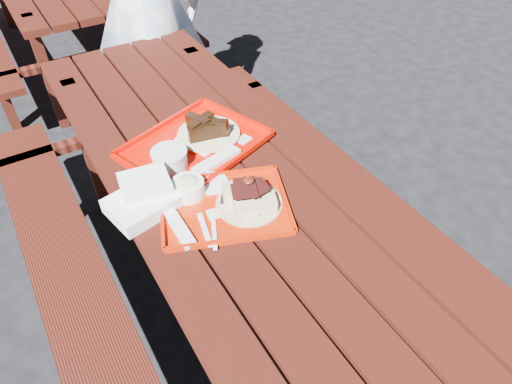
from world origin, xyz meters
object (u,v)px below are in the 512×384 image
(picnic_table_near, at_px, (235,220))
(far_tray, at_px, (195,145))
(near_tray, at_px, (223,198))
(person, at_px, (143,3))

(picnic_table_near, xyz_separation_m, far_tray, (-0.03, 0.22, 0.21))
(near_tray, height_order, far_tray, near_tray)
(far_tray, height_order, person, person)
(person, bearing_deg, far_tray, 99.06)
(picnic_table_near, distance_m, person, 1.40)
(far_tray, bearing_deg, person, 77.18)
(picnic_table_near, relative_size, far_tray, 4.21)
(far_tray, bearing_deg, picnic_table_near, -81.53)
(near_tray, distance_m, person, 1.46)
(picnic_table_near, xyz_separation_m, person, (0.22, 1.34, 0.31))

